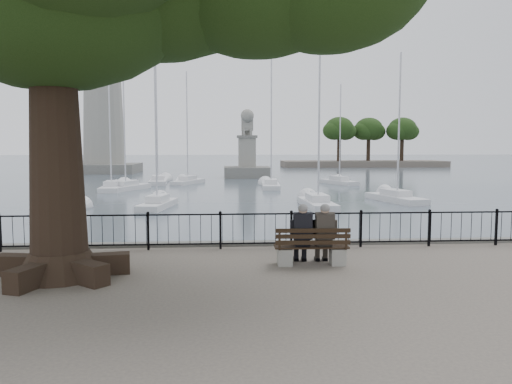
{
  "coord_description": "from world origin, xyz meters",
  "views": [
    {
      "loc": [
        -0.91,
        -11.33,
        2.89
      ],
      "look_at": [
        0.0,
        2.5,
        1.6
      ],
      "focal_mm": 35.0,
      "sensor_mm": 36.0,
      "label": 1
    }
  ],
  "objects": [
    {
      "name": "sailboat_b",
      "position": [
        -5.05,
        20.15,
        -0.69
      ],
      "size": [
        2.15,
        5.18,
        9.92
      ],
      "color": "silver",
      "rests_on": "ground"
    },
    {
      "name": "sailboat_g",
      "position": [
        10.79,
        38.54,
        -0.69
      ],
      "size": [
        3.2,
        5.32,
        10.18
      ],
      "color": "silver",
      "rests_on": "ground"
    },
    {
      "name": "sailboat_d",
      "position": [
        11.09,
        22.56,
        -0.7
      ],
      "size": [
        2.91,
        5.9,
        10.38
      ],
      "color": "silver",
      "rests_on": "ground"
    },
    {
      "name": "lion_monument",
      "position": [
        2.0,
        49.94,
        1.08
      ],
      "size": [
        5.61,
        5.61,
        8.37
      ],
      "color": "#5B5953",
      "rests_on": "ground"
    },
    {
      "name": "person_right",
      "position": [
        1.53,
        0.55,
        0.69
      ],
      "size": [
        0.44,
        0.75,
        1.5
      ],
      "color": "#272420",
      "rests_on": "ground"
    },
    {
      "name": "sailboat_e",
      "position": [
        -9.4,
        32.84,
        -0.61
      ],
      "size": [
        3.64,
        5.71,
        13.5
      ],
      "color": "silver",
      "rests_on": "ground"
    },
    {
      "name": "lighthouse",
      "position": [
        -18.0,
        62.0,
        11.11
      ],
      "size": [
        9.37,
        9.37,
        28.88
      ],
      "color": "#5B5953",
      "rests_on": "ground"
    },
    {
      "name": "bench",
      "position": [
        1.21,
        0.45,
        0.33
      ],
      "size": [
        1.81,
        0.59,
        0.95
      ],
      "color": "gray",
      "rests_on": "ground"
    },
    {
      "name": "sailboat_i",
      "position": [
        -10.58,
        32.64,
        -0.63
      ],
      "size": [
        2.04,
        5.93,
        13.16
      ],
      "color": "silver",
      "rests_on": "ground"
    },
    {
      "name": "far_shore",
      "position": [
        25.54,
        79.46,
        3.0
      ],
      "size": [
        30.0,
        8.6,
        9.18
      ],
      "color": "#554E47",
      "rests_on": "ground"
    },
    {
      "name": "sailboat_f",
      "position": [
        3.44,
        34.19,
        -0.66
      ],
      "size": [
        1.9,
        5.62,
        11.93
      ],
      "color": "silver",
      "rests_on": "ground"
    },
    {
      "name": "sailboat_a",
      "position": [
        -9.95,
        16.31,
        -0.71
      ],
      "size": [
        1.8,
        5.29,
        9.39
      ],
      "color": "silver",
      "rests_on": "ground"
    },
    {
      "name": "sailboat_h",
      "position": [
        -4.54,
        39.96,
        -0.66
      ],
      "size": [
        3.35,
        5.34,
        11.5
      ],
      "color": "silver",
      "rests_on": "ground"
    },
    {
      "name": "harbor",
      "position": [
        0.0,
        3.0,
        -0.5
      ],
      "size": [
        260.0,
        260.0,
        1.2
      ],
      "color": "#5B5953",
      "rests_on": "ground"
    },
    {
      "name": "sailboat_j",
      "position": [
        -7.58,
        40.17,
        -0.63
      ],
      "size": [
        2.15,
        6.17,
        13.39
      ],
      "color": "silver",
      "rests_on": "ground"
    },
    {
      "name": "railing",
      "position": [
        0.0,
        2.5,
        0.56
      ],
      "size": [
        22.06,
        0.06,
        1.0
      ],
      "color": "black",
      "rests_on": "ground"
    },
    {
      "name": "sailboat_c",
      "position": [
        5.03,
        19.78,
        -0.68
      ],
      "size": [
        1.73,
        5.61,
        10.96
      ],
      "color": "silver",
      "rests_on": "ground"
    },
    {
      "name": "person_left",
      "position": [
        1.0,
        0.56,
        0.69
      ],
      "size": [
        0.44,
        0.75,
        1.5
      ],
      "color": "black",
      "rests_on": "ground"
    }
  ]
}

